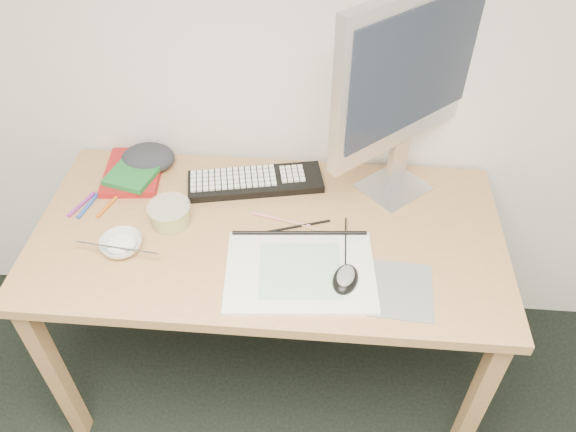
# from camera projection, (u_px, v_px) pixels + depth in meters

# --- Properties ---
(desk) EXTENTS (1.40, 0.70, 0.75)m
(desk) POSITION_uv_depth(u_px,v_px,m) (269.00, 250.00, 1.73)
(desk) COLOR tan
(desk) RESTS_ON ground
(mousepad) EXTENTS (0.23, 0.21, 0.00)m
(mousepad) POSITION_uv_depth(u_px,v_px,m) (391.00, 289.00, 1.51)
(mousepad) COLOR slate
(mousepad) RESTS_ON desk
(sketchpad) EXTENTS (0.43, 0.33, 0.01)m
(sketchpad) POSITION_uv_depth(u_px,v_px,m) (300.00, 272.00, 1.55)
(sketchpad) COLOR silver
(sketchpad) RESTS_ON desk
(keyboard) EXTENTS (0.45, 0.22, 0.03)m
(keyboard) POSITION_uv_depth(u_px,v_px,m) (255.00, 182.00, 1.82)
(keyboard) COLOR black
(keyboard) RESTS_ON desk
(monitor) EXTENTS (0.44, 0.41, 0.65)m
(monitor) POSITION_uv_depth(u_px,v_px,m) (412.00, 75.00, 1.54)
(monitor) COLOR silver
(monitor) RESTS_ON desk
(mouse) EXTENTS (0.09, 0.12, 0.04)m
(mouse) POSITION_uv_depth(u_px,v_px,m) (346.00, 276.00, 1.51)
(mouse) COLOR black
(mouse) RESTS_ON sketchpad
(rice_bowl) EXTENTS (0.14, 0.14, 0.04)m
(rice_bowl) POSITION_uv_depth(u_px,v_px,m) (122.00, 245.00, 1.61)
(rice_bowl) COLOR silver
(rice_bowl) RESTS_ON desk
(chopsticks) EXTENTS (0.24, 0.04, 0.02)m
(chopsticks) POSITION_uv_depth(u_px,v_px,m) (117.00, 248.00, 1.57)
(chopsticks) COLOR #ACABAE
(chopsticks) RESTS_ON rice_bowl
(fruit_tub) EXTENTS (0.16, 0.16, 0.06)m
(fruit_tub) POSITION_uv_depth(u_px,v_px,m) (170.00, 214.00, 1.69)
(fruit_tub) COLOR gold
(fruit_tub) RESTS_ON desk
(book_red) EXTENTS (0.20, 0.26, 0.02)m
(book_red) POSITION_uv_depth(u_px,v_px,m) (133.00, 172.00, 1.86)
(book_red) COLOR maroon
(book_red) RESTS_ON desk
(book_green) EXTENTS (0.19, 0.23, 0.02)m
(book_green) POSITION_uv_depth(u_px,v_px,m) (136.00, 170.00, 1.84)
(book_green) COLOR #19672C
(book_green) RESTS_ON book_red
(cloth_lump) EXTENTS (0.18, 0.16, 0.06)m
(cloth_lump) POSITION_uv_depth(u_px,v_px,m) (148.00, 158.00, 1.88)
(cloth_lump) COLOR #292B32
(cloth_lump) RESTS_ON desk
(pencil_pink) EXTENTS (0.19, 0.05, 0.01)m
(pencil_pink) POSITION_uv_depth(u_px,v_px,m) (280.00, 219.00, 1.71)
(pencil_pink) COLOR pink
(pencil_pink) RESTS_ON desk
(pencil_tan) EXTENTS (0.19, 0.07, 0.01)m
(pencil_tan) POSITION_uv_depth(u_px,v_px,m) (289.00, 222.00, 1.70)
(pencil_tan) COLOR tan
(pencil_tan) RESTS_ON desk
(pencil_black) EXTENTS (0.19, 0.07, 0.01)m
(pencil_black) POSITION_uv_depth(u_px,v_px,m) (298.00, 226.00, 1.69)
(pencil_black) COLOR black
(pencil_black) RESTS_ON desk
(marker_blue) EXTENTS (0.04, 0.13, 0.01)m
(marker_blue) POSITION_uv_depth(u_px,v_px,m) (89.00, 205.00, 1.75)
(marker_blue) COLOR blue
(marker_blue) RESTS_ON desk
(marker_orange) EXTENTS (0.05, 0.12, 0.01)m
(marker_orange) POSITION_uv_depth(u_px,v_px,m) (109.00, 205.00, 1.75)
(marker_orange) COLOR #D05E18
(marker_orange) RESTS_ON desk
(marker_purple) EXTENTS (0.05, 0.12, 0.01)m
(marker_purple) POSITION_uv_depth(u_px,v_px,m) (81.00, 204.00, 1.76)
(marker_purple) COLOR #882791
(marker_purple) RESTS_ON desk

